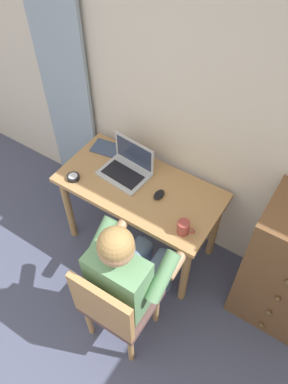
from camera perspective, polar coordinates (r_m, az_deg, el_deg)
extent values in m
cube|color=beige|center=(2.43, 8.81, 12.18)|extent=(4.80, 0.05, 2.50)
cube|color=#8EA3B7|center=(3.01, -11.82, 15.57)|extent=(0.46, 0.03, 2.14)
cube|color=tan|center=(2.65, -0.63, 0.65)|extent=(1.16, 0.58, 0.03)
cylinder|color=tan|center=(3.05, -11.28, -2.53)|extent=(0.06, 0.06, 0.69)
cylinder|color=tan|center=(2.70, 6.17, -12.24)|extent=(0.06, 0.06, 0.69)
cylinder|color=tan|center=(3.26, -6.02, 2.88)|extent=(0.06, 0.06, 0.69)
cylinder|color=tan|center=(2.93, 10.59, -5.33)|extent=(0.06, 0.06, 0.69)
sphere|color=brown|center=(2.91, 17.23, -18.58)|extent=(0.04, 0.04, 0.04)
sphere|color=brown|center=(2.72, 18.29, -16.88)|extent=(0.04, 0.04, 0.04)
sphere|color=brown|center=(2.53, 19.49, -14.92)|extent=(0.04, 0.04, 0.04)
sphere|color=brown|center=(2.35, 20.85, -12.65)|extent=(0.04, 0.04, 0.04)
cube|color=brown|center=(2.52, -3.39, -15.99)|extent=(0.42, 0.40, 0.05)
cube|color=tan|center=(2.26, -6.39, -17.01)|extent=(0.42, 0.04, 0.42)
cylinder|color=tan|center=(2.74, 1.87, -17.06)|extent=(0.04, 0.04, 0.39)
cylinder|color=tan|center=(2.82, -4.21, -13.62)|extent=(0.04, 0.04, 0.39)
cylinder|color=tan|center=(2.65, -2.01, -22.45)|extent=(0.04, 0.04, 0.39)
cylinder|color=tan|center=(2.73, -8.28, -18.60)|extent=(0.04, 0.04, 0.39)
cylinder|color=#6B84AD|center=(2.54, 1.17, -12.77)|extent=(0.14, 0.40, 0.14)
cylinder|color=#6B84AD|center=(2.59, -2.29, -10.86)|extent=(0.14, 0.40, 0.14)
cylinder|color=#6B84AD|center=(2.83, 3.27, -11.86)|extent=(0.11, 0.11, 0.46)
cylinder|color=#6B84AD|center=(2.87, 0.11, -10.18)|extent=(0.11, 0.11, 0.46)
cube|color=#609366|center=(2.27, -3.86, -13.35)|extent=(0.36, 0.20, 0.46)
cylinder|color=#609366|center=(2.19, 2.86, -12.57)|extent=(0.09, 0.30, 0.25)
cylinder|color=#609366|center=(2.32, -6.60, -7.34)|extent=(0.09, 0.30, 0.25)
cylinder|color=tan|center=(2.37, 5.25, -10.10)|extent=(0.07, 0.27, 0.11)
cylinder|color=tan|center=(2.49, -3.64, -5.43)|extent=(0.07, 0.27, 0.11)
sphere|color=tan|center=(1.96, -4.24, -8.38)|extent=(0.20, 0.20, 0.20)
sphere|color=#9E7A47|center=(1.94, -4.29, -7.91)|extent=(0.20, 0.20, 0.20)
cube|color=#B7BABF|center=(2.70, -3.08, 2.63)|extent=(0.36, 0.27, 0.02)
cube|color=black|center=(2.69, -3.22, 2.66)|extent=(0.30, 0.18, 0.00)
cube|color=#B7BABF|center=(2.68, -1.45, 5.90)|extent=(0.34, 0.04, 0.22)
cube|color=#2D3851|center=(2.68, -1.53, 5.83)|extent=(0.30, 0.03, 0.18)
ellipsoid|color=black|center=(2.57, 2.28, -0.41)|extent=(0.06, 0.10, 0.03)
cylinder|color=black|center=(2.72, -10.61, 2.19)|extent=(0.09, 0.09, 0.03)
cylinder|color=silver|center=(2.71, -10.66, 2.41)|extent=(0.06, 0.06, 0.00)
cube|color=#3D4C6B|center=(2.91, -5.71, 6.58)|extent=(0.23, 0.18, 0.01)
cylinder|color=#9E3D38|center=(2.38, 5.94, -5.30)|extent=(0.08, 0.08, 0.09)
torus|color=#9E3D38|center=(2.37, 7.05, -5.78)|extent=(0.06, 0.01, 0.06)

